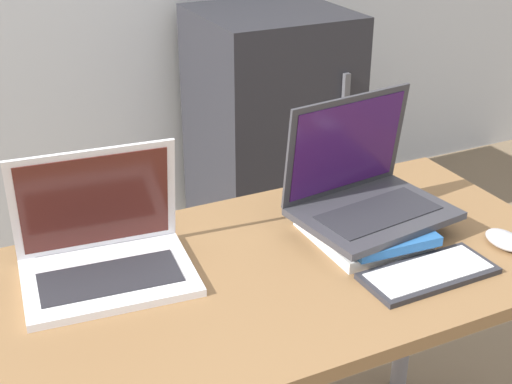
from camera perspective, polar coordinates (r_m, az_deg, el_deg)
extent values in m
cube|color=brown|center=(1.47, -0.16, -6.90)|extent=(1.38, 0.65, 0.03)
cylinder|color=gray|center=(2.15, 12.08, -7.73)|extent=(0.05, 0.05, 0.72)
cube|color=silver|center=(1.46, -11.67, -6.72)|extent=(0.35, 0.27, 0.02)
cube|color=#232328|center=(1.44, -11.61, -6.71)|extent=(0.28, 0.15, 0.00)
cube|color=silver|center=(1.48, -12.76, -0.63)|extent=(0.34, 0.08, 0.24)
cube|color=#4C1E19|center=(1.48, -12.73, -0.74)|extent=(0.30, 0.07, 0.21)
cube|color=white|center=(1.59, 8.49, -3.21)|extent=(0.22, 0.24, 0.03)
cube|color=#235693|center=(1.59, 9.04, -2.35)|extent=(0.21, 0.28, 0.02)
cube|color=#333338|center=(1.59, 9.42, -1.71)|extent=(0.36, 0.28, 0.02)
cube|color=#232328|center=(1.57, 9.79, -1.62)|extent=(0.28, 0.16, 0.00)
cube|color=#333338|center=(1.60, 7.23, 3.75)|extent=(0.33, 0.08, 0.24)
cube|color=#381451|center=(1.60, 7.34, 3.68)|extent=(0.30, 0.06, 0.21)
cube|color=#28282D|center=(1.48, 13.64, -6.36)|extent=(0.28, 0.13, 0.01)
cube|color=silver|center=(1.48, 13.67, -6.13)|extent=(0.26, 0.10, 0.00)
ellipsoid|color=#B2B2B7|center=(1.63, 19.30, -3.65)|extent=(0.06, 0.10, 0.03)
cube|color=#232328|center=(2.94, 1.13, 5.09)|extent=(0.56, 0.56, 0.97)
cube|color=#4C4C51|center=(2.77, 7.01, 4.60)|extent=(0.02, 0.02, 0.48)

